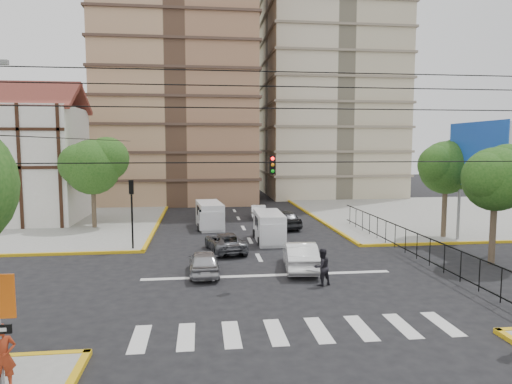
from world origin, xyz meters
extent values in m
plane|color=black|center=(0.00, 0.00, 0.00)|extent=(160.00, 160.00, 0.00)
cube|color=gray|center=(-20.00, 20.00, 0.07)|extent=(26.00, 26.00, 0.15)
cube|color=gray|center=(20.00, 20.00, 0.07)|extent=(26.00, 26.00, 0.15)
cube|color=silver|center=(0.00, -6.00, 0.01)|extent=(12.00, 2.40, 0.01)
cube|color=silver|center=(0.00, 1.20, 0.01)|extent=(13.00, 0.40, 0.01)
cube|color=#97684B|center=(-6.00, 36.00, 24.00)|extent=(18.00, 16.00, 48.00)
cube|color=#BFB290|center=(14.00, 40.00, 24.00)|extent=(17.00, 16.00, 48.00)
cube|color=silver|center=(-19.00, 20.00, 5.00)|extent=(10.00, 8.00, 10.00)
cube|color=maroon|center=(-19.00, 18.10, 10.90)|extent=(10.80, 4.25, 2.65)
cube|color=maroon|center=(-19.00, 21.90, 10.90)|extent=(10.80, 4.25, 2.65)
cylinder|color=slate|center=(14.50, 4.00, 2.15)|extent=(0.20, 0.20, 4.00)
cylinder|color=slate|center=(14.50, 8.00, 2.15)|extent=(0.20, 0.20, 4.00)
cube|color=silver|center=(14.50, 6.00, 6.15)|extent=(0.25, 6.00, 4.00)
cube|color=blue|center=(14.30, 6.00, 6.15)|extent=(0.08, 6.20, 4.20)
cylinder|color=#473828|center=(13.00, 2.00, 2.10)|extent=(0.36, 0.36, 4.20)
sphere|color=#1A4914|center=(13.00, 2.00, 4.84)|extent=(3.60, 3.60, 3.60)
sphere|color=#1A4914|center=(13.90, 2.30, 5.38)|extent=(2.88, 2.88, 2.88)
sphere|color=#1A4914|center=(12.28, 1.70, 5.03)|extent=(2.70, 2.70, 2.70)
cylinder|color=#473828|center=(14.00, 9.00, 2.24)|extent=(0.36, 0.36, 4.48)
sphere|color=#1A4914|center=(14.00, 9.00, 5.16)|extent=(3.80, 3.80, 3.80)
sphere|color=#1A4914|center=(14.95, 9.30, 5.73)|extent=(3.04, 3.04, 3.04)
sphere|color=#1A4914|center=(13.24, 8.70, 5.35)|extent=(2.85, 2.85, 2.85)
cylinder|color=#473828|center=(-12.00, 16.00, 2.10)|extent=(0.36, 0.36, 4.20)
sphere|color=#1A4914|center=(-12.00, 16.00, 5.00)|extent=(4.40, 4.40, 4.40)
sphere|color=#1A4914|center=(-10.90, 16.30, 5.67)|extent=(3.52, 3.52, 3.52)
sphere|color=#1A4914|center=(-12.88, 15.70, 5.22)|extent=(3.30, 3.30, 3.30)
cylinder|color=black|center=(-7.80, 7.80, 1.90)|extent=(0.12, 0.12, 3.50)
cube|color=black|center=(-7.80, 7.80, 4.10)|extent=(0.28, 0.22, 0.90)
sphere|color=#FF0C0C|center=(-7.80, 7.80, 4.40)|extent=(0.17, 0.17, 0.17)
cube|color=black|center=(0.00, 0.00, 5.80)|extent=(0.28, 0.22, 0.90)
cylinder|color=black|center=(0.00, -9.00, 6.25)|extent=(18.00, 0.03, 0.03)
cylinder|color=slate|center=(-8.80, -9.20, 1.75)|extent=(0.08, 0.08, 3.20)
cube|color=silver|center=(1.30, 9.60, 1.02)|extent=(1.87, 4.48, 2.05)
cube|color=silver|center=(1.30, 7.82, 0.89)|extent=(1.71, 1.10, 1.42)
cube|color=black|center=(1.30, 7.51, 1.38)|extent=(1.65, 0.13, 0.80)
cylinder|color=black|center=(0.46, 8.17, 0.31)|extent=(0.25, 0.62, 0.62)
cylinder|color=black|center=(2.15, 8.17, 0.31)|extent=(0.25, 0.62, 0.62)
cylinder|color=black|center=(0.46, 11.02, 0.31)|extent=(0.25, 0.62, 0.62)
cylinder|color=black|center=(2.15, 11.02, 0.31)|extent=(0.25, 0.62, 0.62)
cube|color=silver|center=(-2.74, 15.46, 1.05)|extent=(2.30, 4.72, 2.09)
cube|color=silver|center=(-2.74, 13.64, 0.91)|extent=(1.84, 1.27, 1.46)
cube|color=black|center=(-2.74, 13.32, 1.41)|extent=(1.69, 0.28, 0.82)
cylinder|color=black|center=(-3.60, 14.01, 0.32)|extent=(0.25, 0.64, 0.64)
cylinder|color=black|center=(-1.87, 14.01, 0.32)|extent=(0.25, 0.64, 0.64)
cylinder|color=black|center=(-3.60, 16.92, 0.32)|extent=(0.25, 0.64, 0.64)
cylinder|color=black|center=(-1.87, 16.92, 0.32)|extent=(0.25, 0.64, 0.64)
imported|color=#A5A5A9|center=(-3.31, 1.78, 0.66)|extent=(1.66, 3.90, 1.31)
imported|color=white|center=(1.88, 2.12, 0.77)|extent=(2.14, 4.83, 1.54)
imported|color=#56575D|center=(-1.93, 6.85, 0.62)|extent=(2.78, 4.72, 1.23)
imported|color=silver|center=(-2.59, 20.70, 0.71)|extent=(2.43, 5.08, 1.43)
imported|color=#28282B|center=(3.29, 14.56, 0.76)|extent=(2.52, 4.70, 1.52)
imported|color=white|center=(1.86, 20.08, 0.62)|extent=(1.60, 3.87, 1.25)
imported|color=maroon|center=(-8.78, -9.16, 1.05)|extent=(0.76, 0.63, 1.79)
imported|color=black|center=(2.32, -0.77, 0.90)|extent=(1.05, 0.94, 1.80)
camera|label=1|loc=(-3.42, -21.67, 6.72)|focal=32.00mm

